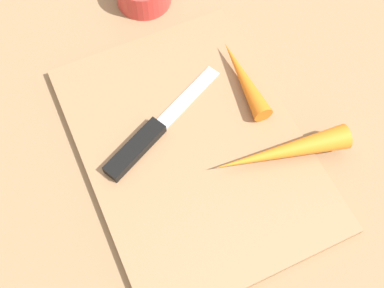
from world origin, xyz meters
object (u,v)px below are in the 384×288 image
object	(u,v)px
knife	(143,142)
carrot_short	(244,78)
carrot_long	(282,152)
cutting_board	(192,146)

from	to	relation	value
knife	carrot_short	xyz separation A→B (m)	(-0.03, 0.15, 0.01)
knife	carrot_short	size ratio (longest dim) A/B	1.56
carrot_short	carrot_long	world-z (taller)	carrot_long
cutting_board	carrot_short	size ratio (longest dim) A/B	2.97
carrot_short	cutting_board	bearing A→B (deg)	121.65
cutting_board	carrot_short	bearing A→B (deg)	118.48
knife	carrot_long	xyz separation A→B (m)	(0.09, 0.14, 0.01)
carrot_long	knife	bearing A→B (deg)	-21.10
carrot_short	carrot_long	xyz separation A→B (m)	(0.11, -0.01, 0.00)
cutting_board	carrot_long	distance (m)	0.11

